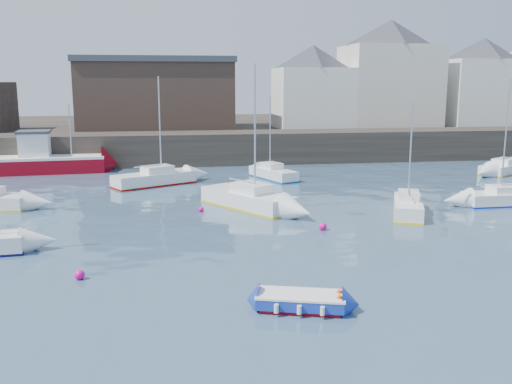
{
  "coord_description": "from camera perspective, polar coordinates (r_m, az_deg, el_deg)",
  "views": [
    {
      "loc": [
        -5.14,
        -20.37,
        7.88
      ],
      "look_at": [
        0.0,
        12.0,
        1.5
      ],
      "focal_mm": 40.0,
      "sensor_mm": 36.0,
      "label": 1
    }
  ],
  "objects": [
    {
      "name": "sailboat_g",
      "position": [
        54.61,
        23.75,
        2.27
      ],
      "size": [
        6.5,
        5.2,
        8.12
      ],
      "color": "white",
      "rests_on": "ground"
    },
    {
      "name": "bldg_east_b",
      "position": [
        71.65,
        21.63,
        10.25
      ],
      "size": [
        11.88,
        11.88,
        9.95
      ],
      "color": "white",
      "rests_on": "land_strip"
    },
    {
      "name": "buoy_far",
      "position": [
        35.17,
        -5.5,
        -1.98
      ],
      "size": [
        0.35,
        0.35,
        0.35
      ],
      "primitive_type": "sphere",
      "color": "#F3058C",
      "rests_on": "ground"
    },
    {
      "name": "sailboat_h",
      "position": [
        44.6,
        -10.11,
        1.37
      ],
      "size": [
        6.62,
        4.89,
        8.26
      ],
      "color": "white",
      "rests_on": "ground"
    },
    {
      "name": "warehouse",
      "position": [
        63.39,
        -9.94,
        9.71
      ],
      "size": [
        16.4,
        10.4,
        7.6
      ],
      "color": "#3D2D26",
      "rests_on": "land_strip"
    },
    {
      "name": "blue_dinghy",
      "position": [
        20.36,
        4.47,
        -10.79
      ],
      "size": [
        3.34,
        2.16,
        0.59
      ],
      "color": "maroon",
      "rests_on": "ground"
    },
    {
      "name": "water",
      "position": [
        22.44,
        4.88,
        -9.59
      ],
      "size": [
        220.0,
        220.0,
        0.0
      ],
      "primitive_type": "plane",
      "color": "#2D4760",
      "rests_on": "ground"
    },
    {
      "name": "buoy_mid",
      "position": [
        31.0,
        6.7,
        -3.79
      ],
      "size": [
        0.42,
        0.42,
        0.42
      ],
      "primitive_type": "sphere",
      "color": "#F3058C",
      "rests_on": "ground"
    },
    {
      "name": "sailboat_d",
      "position": [
        40.43,
        23.91,
        -0.52
      ],
      "size": [
        5.92,
        1.93,
        7.53
      ],
      "color": "white",
      "rests_on": "ground"
    },
    {
      "name": "sailboat_c",
      "position": [
        35.37,
        14.95,
        -1.39
      ],
      "size": [
        3.4,
        5.29,
        6.65
      ],
      "color": "white",
      "rests_on": "ground"
    },
    {
      "name": "buoy_near",
      "position": [
        24.41,
        -17.2,
        -8.33
      ],
      "size": [
        0.42,
        0.42,
        0.42
      ],
      "primitive_type": "sphere",
      "color": "#F3058C",
      "rests_on": "ground"
    },
    {
      "name": "bldg_east_a",
      "position": [
        67.25,
        13.2,
        11.52
      ],
      "size": [
        13.36,
        13.36,
        11.8
      ],
      "color": "beige",
      "rests_on": "land_strip"
    },
    {
      "name": "bldg_east_d",
      "position": [
        63.94,
        5.69,
        10.5
      ],
      "size": [
        11.14,
        11.14,
        8.95
      ],
      "color": "white",
      "rests_on": "land_strip"
    },
    {
      "name": "land_strip",
      "position": [
        73.83,
        -5.02,
        5.94
      ],
      "size": [
        90.0,
        32.0,
        2.8
      ],
      "primitive_type": "cube",
      "color": "#28231E",
      "rests_on": "ground"
    },
    {
      "name": "quay_wall",
      "position": [
        55.97,
        -3.71,
        4.45
      ],
      "size": [
        90.0,
        5.0,
        3.0
      ],
      "primitive_type": "cube",
      "color": "#28231E",
      "rests_on": "ground"
    },
    {
      "name": "sailboat_b",
      "position": [
        36.04,
        -0.79,
        -0.67
      ],
      "size": [
        5.66,
        7.02,
        8.93
      ],
      "color": "white",
      "rests_on": "ground"
    },
    {
      "name": "sailboat_f",
      "position": [
        46.81,
        1.71,
        1.91
      ],
      "size": [
        3.46,
        5.42,
        6.73
      ],
      "color": "white",
      "rests_on": "ground"
    },
    {
      "name": "fishing_boat",
      "position": [
        53.28,
        -20.06,
        3.09
      ],
      "size": [
        9.17,
        4.0,
        5.93
      ],
      "color": "maroon",
      "rests_on": "ground"
    }
  ]
}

